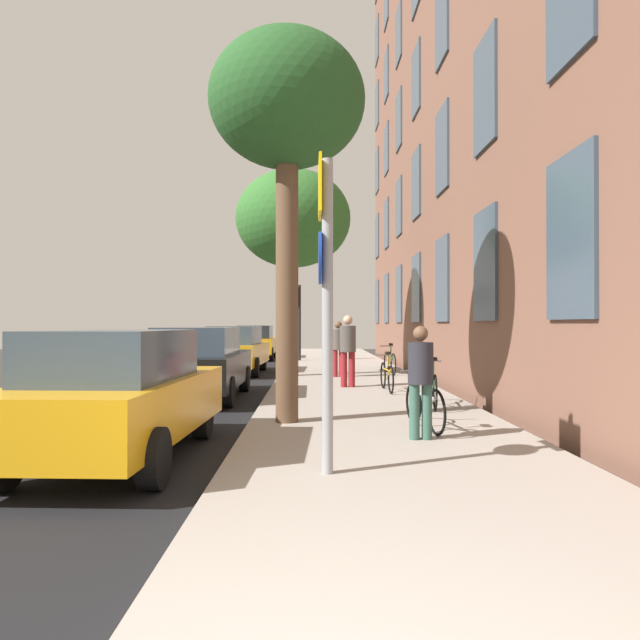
% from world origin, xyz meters
% --- Properties ---
extents(ground_plane, '(41.80, 41.80, 0.00)m').
position_xyz_m(ground_plane, '(-2.40, 15.00, 0.00)').
color(ground_plane, '#332D28').
extents(road_asphalt, '(7.00, 38.00, 0.01)m').
position_xyz_m(road_asphalt, '(-4.50, 15.00, 0.01)').
color(road_asphalt, black).
rests_on(road_asphalt, ground).
extents(sidewalk, '(4.20, 38.00, 0.12)m').
position_xyz_m(sidewalk, '(1.10, 15.00, 0.06)').
color(sidewalk, '#9E9389').
rests_on(sidewalk, ground).
extents(building_facade, '(0.56, 27.00, 21.33)m').
position_xyz_m(building_facade, '(3.69, 14.50, 10.68)').
color(building_facade, brown).
rests_on(building_facade, ground).
extents(sign_post, '(0.16, 0.60, 3.35)m').
position_xyz_m(sign_post, '(0.16, 4.25, 2.09)').
color(sign_post, gray).
rests_on(sign_post, sidewalk).
extents(traffic_light, '(0.43, 0.24, 3.29)m').
position_xyz_m(traffic_light, '(-0.60, 22.49, 2.38)').
color(traffic_light, black).
rests_on(traffic_light, sidewalk).
extents(tree_near, '(2.55, 2.55, 6.31)m').
position_xyz_m(tree_near, '(-0.38, 7.37, 5.22)').
color(tree_near, brown).
rests_on(tree_near, sidewalk).
extents(tree_far, '(3.53, 3.53, 6.33)m').
position_xyz_m(tree_far, '(-0.54, 15.42, 4.92)').
color(tree_far, brown).
rests_on(tree_far, sidewalk).
extents(bicycle_0, '(0.44, 1.60, 0.95)m').
position_xyz_m(bicycle_0, '(1.72, 6.66, 0.49)').
color(bicycle_0, black).
rests_on(bicycle_0, sidewalk).
extents(bicycle_1, '(0.42, 1.66, 0.96)m').
position_xyz_m(bicycle_1, '(2.34, 8.94, 0.49)').
color(bicycle_1, black).
rests_on(bicycle_1, sidewalk).
extents(bicycle_2, '(0.42, 1.73, 0.94)m').
position_xyz_m(bicycle_2, '(1.80, 11.45, 0.48)').
color(bicycle_2, black).
rests_on(bicycle_2, sidewalk).
extents(bicycle_3, '(0.42, 1.76, 0.97)m').
position_xyz_m(bicycle_3, '(2.52, 15.97, 0.50)').
color(bicycle_3, black).
rests_on(bicycle_3, sidewalk).
extents(pedestrian_0, '(0.49, 0.49, 1.56)m').
position_xyz_m(pedestrian_0, '(1.52, 5.96, 1.01)').
color(pedestrian_0, '#33594C').
rests_on(pedestrian_0, sidewalk).
extents(pedestrian_1, '(0.56, 0.56, 1.80)m').
position_xyz_m(pedestrian_1, '(0.93, 12.29, 1.15)').
color(pedestrian_1, maroon).
rests_on(pedestrian_1, sidewalk).
extents(pedestrian_2, '(0.50, 0.50, 1.67)m').
position_xyz_m(pedestrian_2, '(0.82, 14.97, 1.07)').
color(pedestrian_2, maroon).
rests_on(pedestrian_2, sidewalk).
extents(car_0, '(1.90, 4.05, 1.62)m').
position_xyz_m(car_0, '(-2.37, 5.27, 0.84)').
color(car_0, orange).
rests_on(car_0, road_asphalt).
extents(car_1, '(1.90, 4.28, 1.62)m').
position_xyz_m(car_1, '(-2.51, 10.93, 0.84)').
color(car_1, black).
rests_on(car_1, road_asphalt).
extents(car_2, '(1.94, 4.45, 1.62)m').
position_xyz_m(car_2, '(-2.56, 17.29, 0.84)').
color(car_2, orange).
rests_on(car_2, road_asphalt).
extents(car_3, '(1.84, 4.05, 1.62)m').
position_xyz_m(car_3, '(-2.64, 24.87, 0.84)').
color(car_3, orange).
rests_on(car_3, road_asphalt).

